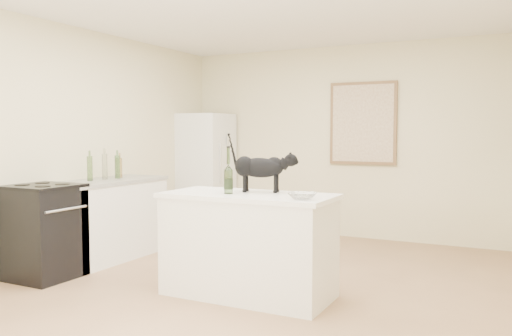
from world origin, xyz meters
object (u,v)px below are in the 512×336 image
(black_cat, at_px, (260,170))
(wine_bottle, at_px, (228,173))
(stove, at_px, (44,232))
(glass_bowl, at_px, (302,196))
(fridge, at_px, (205,172))

(black_cat, bearing_deg, wine_bottle, -143.07)
(black_cat, distance_m, wine_bottle, 0.30)
(stove, height_order, glass_bowl, glass_bowl)
(wine_bottle, height_order, glass_bowl, wine_bottle)
(fridge, distance_m, black_cat, 3.20)
(fridge, xyz_separation_m, glass_bowl, (2.62, -2.72, 0.08))
(black_cat, bearing_deg, glass_bowl, -44.68)
(stove, height_order, wine_bottle, wine_bottle)
(glass_bowl, bearing_deg, wine_bottle, 173.57)
(fridge, bearing_deg, glass_bowl, -46.06)
(wine_bottle, bearing_deg, fridge, 125.81)
(stove, distance_m, fridge, 2.98)
(fridge, bearing_deg, wine_bottle, -54.19)
(stove, xyz_separation_m, glass_bowl, (2.62, 0.23, 0.48))
(fridge, distance_m, glass_bowl, 3.78)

